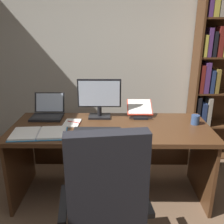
{
  "coord_description": "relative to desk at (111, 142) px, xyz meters",
  "views": [
    {
      "loc": [
        -0.19,
        -0.89,
        1.65
      ],
      "look_at": [
        -0.21,
        1.23,
        0.92
      ],
      "focal_mm": 40.03,
      "sensor_mm": 36.0,
      "label": 1
    }
  ],
  "objects": [
    {
      "name": "computer_mouse",
      "position": [
        0.18,
        -0.23,
        0.22
      ],
      "size": [
        0.06,
        0.1,
        0.04
      ],
      "primitive_type": "ellipsoid",
      "color": "black",
      "rests_on": "desk"
    },
    {
      "name": "office_chair",
      "position": [
        -0.02,
        -0.92,
        -0.09
      ],
      "size": [
        0.66,
        0.6,
        1.11
      ],
      "rotation": [
        0.0,
        0.0,
        0.14
      ],
      "color": "black",
      "rests_on": "ground"
    },
    {
      "name": "bookshelf",
      "position": [
        1.31,
        0.78,
        0.54
      ],
      "size": [
        0.81,
        0.3,
        2.17
      ],
      "color": "#4C2D19",
      "rests_on": "ground"
    },
    {
      "name": "pen",
      "position": [
        -0.36,
        -0.01,
        0.21
      ],
      "size": [
        0.13,
        0.06,
        0.01
      ],
      "primitive_type": "cylinder",
      "rotation": [
        0.0,
        1.57,
        -0.39
      ],
      "color": "maroon",
      "rests_on": "notepad"
    },
    {
      "name": "laptop",
      "position": [
        -0.65,
        0.17,
        0.25
      ],
      "size": [
        0.31,
        0.3,
        0.23
      ],
      "color": "black",
      "rests_on": "desk"
    },
    {
      "name": "keyboard",
      "position": [
        -0.12,
        -0.23,
        0.21
      ],
      "size": [
        0.42,
        0.15,
        0.02
      ],
      "primitive_type": "cube",
      "color": "black",
      "rests_on": "desk"
    },
    {
      "name": "coffee_mug",
      "position": [
        0.81,
        -0.02,
        0.25
      ],
      "size": [
        0.08,
        0.08,
        0.09
      ],
      "primitive_type": "cylinder",
      "color": "#334C7A",
      "rests_on": "desk"
    },
    {
      "name": "monitor",
      "position": [
        -0.12,
        0.17,
        0.4
      ],
      "size": [
        0.44,
        0.16,
        0.4
      ],
      "color": "black",
      "rests_on": "desk"
    },
    {
      "name": "desk",
      "position": [
        0.0,
        0.0,
        0.0
      ],
      "size": [
        1.87,
        0.75,
        0.76
      ],
      "color": "#4C2D19",
      "rests_on": "ground"
    },
    {
      "name": "open_binder",
      "position": [
        -0.62,
        -0.28,
        0.21
      ],
      "size": [
        0.5,
        0.32,
        0.02
      ],
      "rotation": [
        0.0,
        0.0,
        0.09
      ],
      "color": "#2D84C6",
      "rests_on": "desk"
    },
    {
      "name": "notepad",
      "position": [
        -0.38,
        -0.01,
        0.21
      ],
      "size": [
        0.16,
        0.22,
        0.01
      ],
      "primitive_type": "cube",
      "rotation": [
        0.0,
        0.0,
        -0.06
      ],
      "color": "white",
      "rests_on": "desk"
    },
    {
      "name": "reading_stand_with_book",
      "position": [
        0.3,
        0.23,
        0.27
      ],
      "size": [
        0.26,
        0.28,
        0.14
      ],
      "color": "black",
      "rests_on": "desk"
    },
    {
      "name": "wall_back",
      "position": [
        0.22,
        1.01,
        0.85
      ],
      "size": [
        5.09,
        0.12,
        2.8
      ],
      "primitive_type": "cube",
      "color": "beige",
      "rests_on": "ground"
    }
  ]
}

